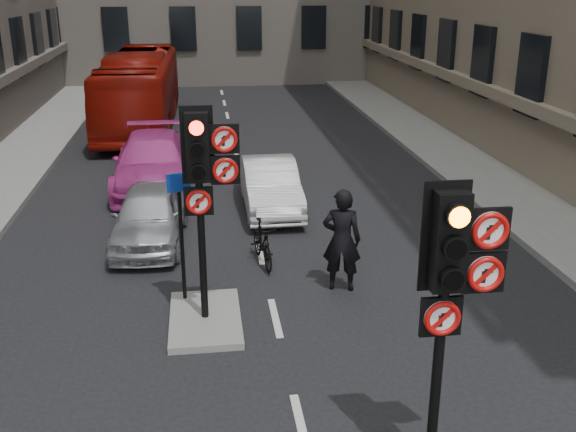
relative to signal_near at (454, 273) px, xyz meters
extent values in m
cube|color=gray|center=(5.71, 11.01, -2.50)|extent=(3.00, 50.00, 0.16)
cube|color=gray|center=(-2.69, 4.01, -2.52)|extent=(1.20, 2.00, 0.12)
cylinder|color=black|center=(-0.09, 0.01, -1.38)|extent=(0.12, 0.12, 2.40)
cube|color=black|center=(-0.09, 0.01, 0.37)|extent=(0.36, 0.28, 1.10)
cube|color=black|center=(-0.09, 0.14, 0.37)|extent=(0.52, 0.03, 1.25)
cylinder|color=orange|center=(-0.09, -0.24, 0.72)|extent=(0.22, 0.01, 0.22)
cylinder|color=black|center=(-0.09, -0.24, 0.37)|extent=(0.22, 0.01, 0.22)
cylinder|color=black|center=(-0.09, -0.24, 0.02)|extent=(0.22, 0.01, 0.22)
cube|color=black|center=(0.33, -0.01, 0.49)|extent=(0.47, 0.05, 0.47)
cylinder|color=white|center=(0.33, -0.05, 0.49)|extent=(0.41, 0.02, 0.41)
torus|color=#BF0C0A|center=(0.33, -0.07, 0.49)|extent=(0.41, 0.06, 0.41)
cube|color=#BF0C0A|center=(0.33, -0.07, 0.49)|extent=(0.25, 0.01, 0.25)
cube|color=black|center=(0.33, -0.01, -0.01)|extent=(0.47, 0.05, 0.47)
cylinder|color=white|center=(0.33, -0.05, -0.01)|extent=(0.41, 0.02, 0.41)
torus|color=#BF0C0A|center=(0.33, -0.07, -0.01)|extent=(0.41, 0.06, 0.41)
cube|color=#BF0C0A|center=(0.33, -0.07, -0.01)|extent=(0.25, 0.01, 0.25)
cube|color=black|center=(-0.11, -0.01, -0.51)|extent=(0.47, 0.05, 0.47)
cylinder|color=white|center=(-0.11, -0.05, -0.51)|extent=(0.41, 0.02, 0.41)
torus|color=#BF0C0A|center=(-0.11, -0.07, -0.51)|extent=(0.41, 0.06, 0.41)
cube|color=#BF0C0A|center=(-0.11, -0.07, -0.51)|extent=(0.25, 0.01, 0.25)
cylinder|color=black|center=(-2.69, 4.01, -1.26)|extent=(0.12, 0.12, 2.40)
cube|color=black|center=(-2.69, 4.01, 0.49)|extent=(0.36, 0.28, 1.10)
cube|color=black|center=(-2.69, 4.14, 0.49)|extent=(0.52, 0.03, 1.25)
cylinder|color=#FF1407|center=(-2.69, 3.76, 0.84)|extent=(0.22, 0.02, 0.22)
cylinder|color=black|center=(-2.69, 3.76, 0.49)|extent=(0.22, 0.02, 0.22)
cylinder|color=black|center=(-2.69, 3.76, 0.14)|extent=(0.22, 0.02, 0.22)
cube|color=black|center=(-2.27, 3.99, 0.61)|extent=(0.47, 0.05, 0.47)
cylinder|color=white|center=(-2.27, 3.95, 0.61)|extent=(0.41, 0.02, 0.41)
torus|color=#BF0C0A|center=(-2.27, 3.93, 0.61)|extent=(0.41, 0.06, 0.41)
cube|color=#BF0C0A|center=(-2.27, 3.93, 0.61)|extent=(0.25, 0.02, 0.25)
cube|color=black|center=(-2.27, 3.99, 0.11)|extent=(0.47, 0.05, 0.47)
cylinder|color=white|center=(-2.27, 3.95, 0.11)|extent=(0.41, 0.02, 0.41)
torus|color=#BF0C0A|center=(-2.27, 3.93, 0.11)|extent=(0.41, 0.06, 0.41)
cube|color=#BF0C0A|center=(-2.27, 3.93, 0.11)|extent=(0.25, 0.02, 0.25)
cube|color=black|center=(-2.71, 3.99, -0.39)|extent=(0.47, 0.05, 0.47)
cylinder|color=white|center=(-2.71, 3.95, -0.39)|extent=(0.41, 0.02, 0.41)
torus|color=#BF0C0A|center=(-2.71, 3.93, -0.39)|extent=(0.41, 0.06, 0.41)
cube|color=#BF0C0A|center=(-2.71, 3.93, -0.39)|extent=(0.25, 0.02, 0.25)
imported|color=#B9BBC2|center=(-3.82, 7.87, -1.96)|extent=(1.69, 3.75, 1.25)
imported|color=silver|center=(-0.96, 9.75, -1.96)|extent=(1.33, 3.78, 1.24)
imported|color=#C93B97|center=(-3.98, 12.02, -1.86)|extent=(2.03, 4.99, 1.45)
imported|color=maroon|center=(-4.88, 20.21, -1.16)|extent=(2.61, 10.29, 2.85)
imported|color=black|center=(-1.48, 6.36, -2.13)|extent=(0.63, 1.54, 0.90)
imported|color=black|center=(-0.13, 5.01, -1.60)|extent=(0.81, 0.64, 1.97)
cylinder|color=black|center=(-3.04, 4.76, -1.32)|extent=(0.07, 0.07, 2.29)
cube|color=#0D3098|center=(-3.04, 4.70, -0.28)|extent=(0.40, 0.14, 0.32)
camera|label=1|loc=(-2.62, -6.29, 3.00)|focal=42.00mm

